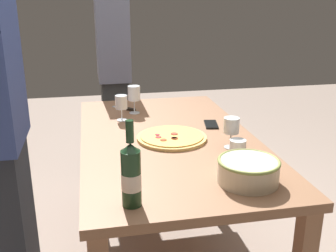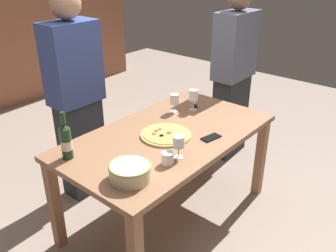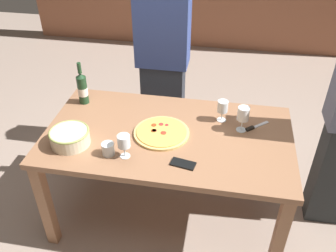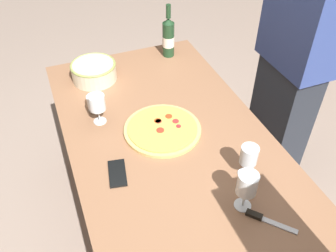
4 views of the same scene
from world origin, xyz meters
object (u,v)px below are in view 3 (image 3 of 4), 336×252
dining_table (168,145)px  cup_amber (108,149)px  wine_glass_near_pizza (124,142)px  pizza_knife (254,127)px  wine_glass_far_left (243,114)px  cell_phone (183,164)px  wine_bottle (82,88)px  person_host (163,60)px  wine_glass_by_bottle (223,107)px  pizza (162,133)px  serving_bowl (70,137)px

dining_table → cup_amber: size_ratio=20.39×
wine_glass_near_pizza → pizza_knife: bearing=29.4°
wine_glass_far_left → cell_phone: size_ratio=1.21×
dining_table → cell_phone: bearing=-63.5°
pizza_knife → cell_phone: bearing=-133.0°
wine_glass_far_left → wine_bottle: bearing=172.8°
dining_table → person_host: 0.85m
wine_glass_by_bottle → wine_glass_far_left: (0.13, -0.09, 0.02)m
wine_bottle → wine_glass_near_pizza: 0.70m
pizza_knife → pizza: bearing=-163.6°
cup_amber → person_host: size_ratio=0.05×
wine_glass_far_left → cup_amber: wine_glass_far_left is taller
cell_phone → person_host: (-0.32, 1.08, 0.12)m
pizza_knife → person_host: bearing=138.9°
wine_glass_near_pizza → wine_glass_far_left: bearing=29.8°
dining_table → pizza: bearing=-163.6°
pizza → pizza_knife: bearing=16.4°
wine_glass_near_pizza → wine_bottle: bearing=130.5°
pizza → wine_glass_far_left: (0.51, 0.13, 0.11)m
pizza → wine_glass_far_left: 0.54m
wine_glass_near_pizza → pizza_knife: (0.76, 0.43, -0.10)m
wine_glass_by_bottle → dining_table: bearing=-147.4°
wine_bottle → wine_glass_near_pizza: size_ratio=2.07×
serving_bowl → cell_phone: bearing=-5.7°
wine_glass_by_bottle → person_host: person_host is taller
serving_bowl → cell_phone: serving_bowl is taller
pizza_knife → wine_glass_by_bottle: bearing=167.1°
wine_glass_by_bottle → person_host: 0.79m
wine_glass_by_bottle → wine_glass_far_left: 0.16m
wine_glass_far_left → person_host: bearing=133.6°
pizza → wine_glass_far_left: size_ratio=2.07×
wine_bottle → pizza_knife: bearing=-4.9°
person_host → cell_phone: bearing=3.7°
cell_phone → pizza_knife: 0.60m
wine_glass_by_bottle → cell_phone: bearing=-111.4°
wine_bottle → wine_glass_far_left: 1.14m
wine_glass_by_bottle → wine_glass_far_left: bearing=-34.2°
wine_bottle → pizza_knife: 1.23m
dining_table → serving_bowl: bearing=-160.3°
wine_glass_by_bottle → wine_glass_far_left: wine_glass_far_left is taller
serving_bowl → person_host: (0.39, 1.01, 0.07)m
pizza → wine_glass_near_pizza: size_ratio=2.36×
dining_table → wine_glass_far_left: size_ratio=9.16×
wine_glass_far_left → pizza_knife: bearing=25.6°
pizza → cup_amber: bearing=-137.5°
serving_bowl → pizza_knife: 1.19m
pizza → wine_bottle: (-0.63, 0.28, 0.11)m
wine_bottle → wine_glass_by_bottle: 1.00m
wine_bottle → pizza_knife: size_ratio=2.02×
person_host → dining_table: bearing=-0.0°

